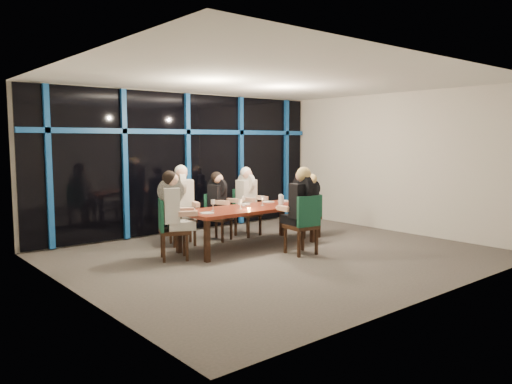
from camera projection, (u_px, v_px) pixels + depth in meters
room at (279, 138)px, 8.46m from camera, size 7.04×7.00×3.02m
window_wall at (187, 160)px, 10.75m from camera, size 6.86×0.43×2.94m
dining_table at (249, 211)px, 9.21m from camera, size 2.60×1.00×0.75m
chair_far_left at (181, 214)px, 9.52m from camera, size 0.61×0.61×1.03m
chair_far_mid at (216, 214)px, 9.91m from camera, size 0.57×0.57×0.93m
chair_far_right at (245, 209)px, 10.41m from camera, size 0.51×0.51×0.97m
chair_end_left at (168, 226)px, 8.27m from camera, size 0.62×0.62×1.01m
chair_end_right at (313, 213)px, 10.28m from camera, size 0.54×0.54×0.88m
chair_near_mid at (304, 222)px, 8.61m from camera, size 0.54×0.54×1.04m
diner_far_left at (182, 193)px, 9.39m from camera, size 0.63×0.71×1.01m
diner_far_mid at (219, 196)px, 9.83m from camera, size 0.58×0.64×0.91m
diner_far_right at (248, 191)px, 10.32m from camera, size 0.52×0.64×0.95m
diner_end_left at (173, 202)px, 8.25m from camera, size 0.70×0.64×0.99m
diner_end_right at (309, 196)px, 10.22m from camera, size 0.61×0.55×0.86m
diner_near_mid at (301, 198)px, 8.64m from camera, size 0.55×0.68×1.01m
plate_far_left at (189, 209)px, 8.89m from camera, size 0.24×0.24×0.01m
plate_far_mid at (244, 204)px, 9.60m from camera, size 0.24×0.24×0.01m
plate_far_right at (268, 202)px, 9.96m from camera, size 0.24×0.24×0.01m
plate_end_left at (207, 213)px, 8.42m from camera, size 0.24×0.24×0.01m
plate_end_right at (283, 201)px, 10.08m from camera, size 0.24×0.24×0.01m
plate_near_mid at (282, 207)px, 9.13m from camera, size 0.24×0.24×0.01m
wine_bottle at (293, 196)px, 9.83m from camera, size 0.08×0.08×0.37m
water_pitcher at (281, 200)px, 9.55m from camera, size 0.11×0.10×0.18m
tea_light at (249, 209)px, 8.89m from camera, size 0.05×0.05×0.03m
wine_glass_a at (240, 202)px, 9.00m from camera, size 0.07×0.07×0.18m
wine_glass_b at (244, 199)px, 9.38m from camera, size 0.07×0.07×0.19m
wine_glass_c at (262, 198)px, 9.46m from camera, size 0.07×0.07×0.18m
wine_glass_d at (213, 203)px, 8.72m from camera, size 0.08×0.08×0.20m
wine_glass_e at (281, 197)px, 9.78m from camera, size 0.07×0.07×0.18m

